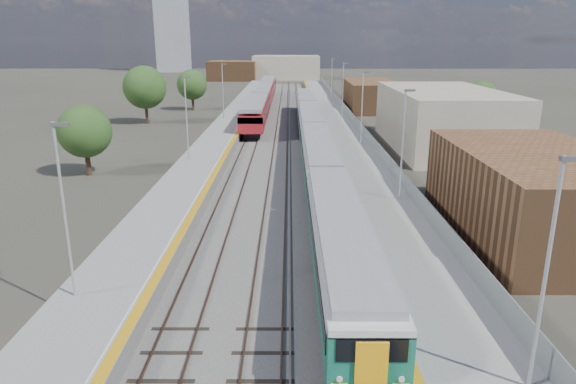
{
  "coord_description": "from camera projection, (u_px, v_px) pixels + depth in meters",
  "views": [
    {
      "loc": [
        -0.99,
        -11.85,
        11.56
      ],
      "look_at": [
        -1.07,
        19.7,
        2.2
      ],
      "focal_mm": 32.0,
      "sensor_mm": 36.0,
      "label": 1
    }
  ],
  "objects": [
    {
      "name": "tree_c",
      "position": [
        192.0,
        85.0,
        86.74
      ],
      "size": [
        5.04,
        5.04,
        6.84
      ],
      "color": "#382619",
      "rests_on": "ground"
    },
    {
      "name": "platform_right",
      "position": [
        339.0,
        131.0,
        64.8
      ],
      "size": [
        4.7,
        155.0,
        8.52
      ],
      "color": "slate",
      "rests_on": "ground"
    },
    {
      "name": "ground",
      "position": [
        297.0,
        139.0,
        62.58
      ],
      "size": [
        320.0,
        320.0,
        0.0
      ],
      "primitive_type": "plane",
      "color": "#47443A",
      "rests_on": "ground"
    },
    {
      "name": "red_train",
      "position": [
        263.0,
        97.0,
        87.92
      ],
      "size": [
        2.96,
        60.05,
        3.74
      ],
      "color": "black",
      "rests_on": "ground"
    },
    {
      "name": "buildings",
      "position": [
        229.0,
        43.0,
        144.52
      ],
      "size": [
        72.0,
        185.5,
        40.0
      ],
      "color": "brown",
      "rests_on": "ground"
    },
    {
      "name": "tree_b",
      "position": [
        145.0,
        87.0,
        72.45
      ],
      "size": [
        6.02,
        6.02,
        8.16
      ],
      "color": "#382619",
      "rests_on": "ground"
    },
    {
      "name": "tracks",
      "position": [
        284.0,
        132.0,
        66.55
      ],
      "size": [
        8.96,
        160.0,
        0.17
      ],
      "color": "#4C3323",
      "rests_on": "ground"
    },
    {
      "name": "tree_d",
      "position": [
        480.0,
        99.0,
        68.39
      ],
      "size": [
        4.71,
        4.71,
        6.39
      ],
      "color": "#382619",
      "rests_on": "ground"
    },
    {
      "name": "platform_left",
      "position": [
        226.0,
        131.0,
        64.84
      ],
      "size": [
        4.3,
        155.0,
        8.52
      ],
      "color": "slate",
      "rests_on": "ground"
    },
    {
      "name": "green_train",
      "position": [
        314.0,
        137.0,
        52.02
      ],
      "size": [
        2.73,
        76.11,
        3.01
      ],
      "color": "black",
      "rests_on": "ground"
    },
    {
      "name": "tree_a",
      "position": [
        85.0,
        131.0,
        44.6
      ],
      "size": [
        4.61,
        4.61,
        6.25
      ],
      "color": "#382619",
      "rests_on": "ground"
    },
    {
      "name": "ballast_bed",
      "position": [
        279.0,
        135.0,
        64.97
      ],
      "size": [
        10.5,
        155.0,
        0.06
      ],
      "primitive_type": "cube",
      "color": "#565451",
      "rests_on": "ground"
    }
  ]
}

